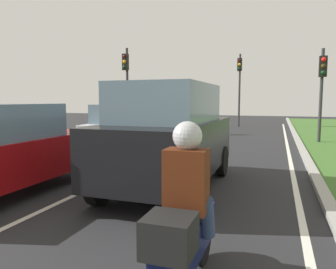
# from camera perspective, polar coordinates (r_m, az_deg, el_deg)

# --- Properties ---
(ground_plane) EXTENTS (60.00, 60.00, 0.00)m
(ground_plane) POSITION_cam_1_polar(r_m,az_deg,el_deg) (12.14, 3.50, -3.08)
(ground_plane) COLOR #262628
(lane_line_center) EXTENTS (0.12, 32.00, 0.01)m
(lane_line_center) POSITION_cam_1_polar(r_m,az_deg,el_deg) (12.34, 0.36, -2.90)
(lane_line_center) COLOR silver
(lane_line_center) RESTS_ON ground
(lane_line_right_edge) EXTENTS (0.12, 32.00, 0.01)m
(lane_line_right_edge) POSITION_cam_1_polar(r_m,az_deg,el_deg) (11.72, 20.76, -3.78)
(lane_line_right_edge) COLOR silver
(lane_line_right_edge) RESTS_ON ground
(curb_right) EXTENTS (0.24, 48.00, 0.12)m
(curb_right) POSITION_cam_1_polar(r_m,az_deg,el_deg) (11.74, 23.21, -3.58)
(curb_right) COLOR #9E9B93
(curb_right) RESTS_ON ground
(car_suv_ahead) EXTENTS (2.00, 4.51, 2.28)m
(car_suv_ahead) POSITION_cam_1_polar(r_m,az_deg,el_deg) (6.97, 0.30, -0.22)
(car_suv_ahead) COLOR black
(car_suv_ahead) RESTS_ON ground
(car_sedan_left_lane) EXTENTS (1.86, 4.31, 1.86)m
(car_sedan_left_lane) POSITION_cam_1_polar(r_m,az_deg,el_deg) (7.39, -26.84, -2.45)
(car_sedan_left_lane) COLOR maroon
(car_sedan_left_lane) RESTS_ON ground
(car_hatchback_far) EXTENTS (1.81, 3.74, 1.78)m
(car_hatchback_far) POSITION_cam_1_polar(r_m,az_deg,el_deg) (12.26, -8.20, 1.12)
(car_hatchback_far) COLOR silver
(car_hatchback_far) RESTS_ON ground
(motorcycle) EXTENTS (0.40, 1.90, 1.01)m
(motorcycle) POSITION_cam_1_polar(r_m,az_deg,el_deg) (3.24, 3.10, -18.77)
(motorcycle) COLOR #0C143F
(motorcycle) RESTS_ON ground
(rider_person) EXTENTS (0.50, 0.40, 1.16)m
(rider_person) POSITION_cam_1_polar(r_m,az_deg,el_deg) (3.08, 3.41, -7.88)
(rider_person) COLOR #4C1E0C
(rider_person) RESTS_ON ground
(traffic_light_near_right) EXTENTS (0.32, 0.50, 4.20)m
(traffic_light_near_right) POSITION_cam_1_polar(r_m,az_deg,el_deg) (15.83, 25.66, 8.61)
(traffic_light_near_right) COLOR #2D2D2D
(traffic_light_near_right) RESTS_ON ground
(traffic_light_overhead_left) EXTENTS (0.32, 0.50, 4.86)m
(traffic_light_overhead_left) POSITION_cam_1_polar(r_m,az_deg,el_deg) (18.60, -7.41, 10.08)
(traffic_light_overhead_left) COLOR #2D2D2D
(traffic_light_overhead_left) RESTS_ON ground
(traffic_light_far_median) EXTENTS (0.32, 0.50, 5.25)m
(traffic_light_far_median) POSITION_cam_1_polar(r_m,az_deg,el_deg) (24.06, 12.57, 9.69)
(traffic_light_far_median) COLOR #2D2D2D
(traffic_light_far_median) RESTS_ON ground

